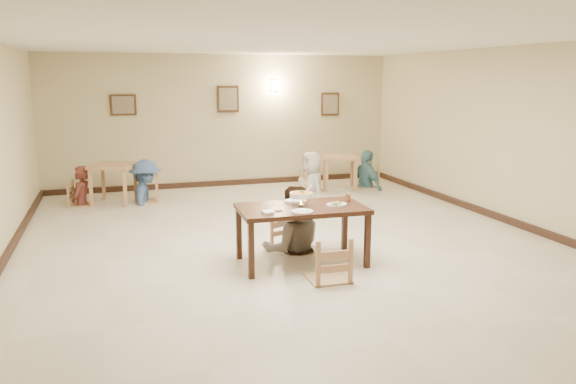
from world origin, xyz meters
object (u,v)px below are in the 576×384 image
object	(u,v)px
bg_chair_rl	(311,170)
bg_diner_b	(145,160)
bg_table_left	(113,171)
bg_chair_ll	(80,183)
main_table	(302,212)
chair_near	(328,238)
drink_glass	(348,197)
main_diner	(293,186)
bg_diner_a	(79,166)
curry_warmer	(301,195)
bg_table_right	(340,162)
bg_chair_rr	(367,167)
bg_chair_lr	(146,178)
bg_diner_c	(312,151)
chair_far	(289,218)
bg_diner_d	(367,150)

from	to	relation	value
bg_chair_rl	bg_diner_b	size ratio (longest dim) A/B	0.52
bg_table_left	bg_chair_ll	size ratio (longest dim) A/B	1.10
main_table	bg_chair_ll	distance (m)	5.52
chair_near	bg_table_left	distance (m)	5.92
drink_glass	main_diner	bearing A→B (deg)	140.63
chair_near	bg_diner_a	size ratio (longest dim) A/B	0.68
bg_chair_ll	chair_near	bearing A→B (deg)	-138.33
main_diner	bg_diner_b	xyz separation A→B (m)	(-1.84, 3.98, -0.09)
bg_chair_ll	bg_diner_b	bearing A→B (deg)	-79.60
curry_warmer	bg_chair_rl	size ratio (longest dim) A/B	0.37
main_table	bg_chair_ll	xyz separation A→B (m)	(-3.00, 4.62, -0.25)
bg_table_right	bg_chair_rr	world-z (taller)	bg_chair_rr
bg_chair_lr	drink_glass	bearing A→B (deg)	34.60
curry_warmer	bg_diner_c	xyz separation A→B (m)	(1.87, 4.76, -0.08)
bg_diner_a	bg_diner_c	world-z (taller)	bg_diner_c
bg_table_right	bg_table_left	bearing A→B (deg)	-179.85
chair_far	bg_chair_rr	size ratio (longest dim) A/B	0.97
main_diner	bg_chair_rr	bearing A→B (deg)	-121.96
chair_far	bg_chair_rl	distance (m)	4.41
bg_chair_ll	bg_diner_a	xyz separation A→B (m)	(0.00, 0.00, 0.33)
bg_chair_lr	bg_diner_c	distance (m)	3.64
bg_chair_rl	bg_diner_a	bearing A→B (deg)	90.65
bg_chair_ll	bg_diner_d	xyz separation A→B (m)	(6.16, 0.01, 0.41)
drink_glass	bg_table_left	world-z (taller)	drink_glass
chair_far	bg_diner_c	bearing A→B (deg)	47.05
bg_chair_lr	bg_chair_rl	xyz separation A→B (m)	(3.62, 0.14, -0.05)
bg_diner_a	bg_diner_b	xyz separation A→B (m)	(1.24, -0.02, 0.07)
bg_diner_c	bg_chair_lr	bearing A→B (deg)	-96.10
bg_chair_ll	bg_diner_d	distance (m)	6.18
main_table	drink_glass	bearing A→B (deg)	10.03
bg_table_right	bg_chair_ll	distance (m)	5.51
bg_chair_rl	bg_chair_rr	xyz separation A→B (m)	(1.31, -0.11, 0.01)
chair_far	bg_table_right	distance (m)	4.66
chair_near	bg_diner_b	world-z (taller)	bg_diner_b
chair_far	bg_chair_rr	xyz separation A→B (m)	(3.11, 3.91, 0.02)
bg_chair_rl	bg_table_left	bearing A→B (deg)	90.31
bg_chair_rr	main_diner	bearing A→B (deg)	-42.68
main_table	bg_chair_rl	bearing A→B (deg)	70.62
main_table	bg_chair_rl	size ratio (longest dim) A/B	1.90
chair_far	bg_diner_b	size ratio (longest dim) A/B	0.52
chair_near	bg_table_left	xyz separation A→B (m)	(-2.49, 5.37, 0.12)
curry_warmer	bg_diner_c	world-z (taller)	bg_diner_c
main_diner	bg_chair_ll	distance (m)	5.08
curry_warmer	bg_table_right	distance (m)	5.33
main_table	bg_chair_rl	world-z (taller)	bg_chair_rl
bg_diner_a	bg_chair_rr	bearing A→B (deg)	109.04
bg_table_left	bg_diner_a	xyz separation A→B (m)	(-0.62, -0.04, 0.14)
bg_table_right	bg_chair_lr	world-z (taller)	bg_chair_lr
main_table	bg_diner_c	world-z (taller)	bg_diner_c
main_table	main_diner	world-z (taller)	main_diner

